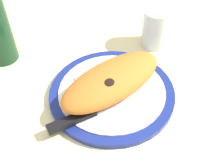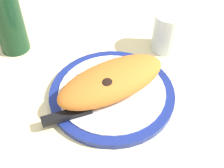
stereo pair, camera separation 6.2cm
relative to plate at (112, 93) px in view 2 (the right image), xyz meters
The scene contains 7 objects.
ground_plane 2.34cm from the plate, ahead, with size 150.00×150.00×3.00cm, color beige.
plate is the anchor object (origin of this frame).
calzone 4.01cm from the plate, 14.52° to the right, with size 27.32×17.88×6.15cm.
fork 5.31cm from the plate, 88.25° to the right, with size 16.62×3.60×0.40cm.
knife 9.41cm from the plate, 30.89° to the left, with size 22.63×4.39×1.20cm.
water_glass 22.49cm from the plate, 143.12° to the right, with size 7.43×7.43×10.32cm.
wine_bottle 32.20cm from the plate, 47.22° to the right, with size 7.50×7.50×26.12cm.
Camera 2 is at (10.12, 41.89, 48.43)cm, focal length 45.81 mm.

